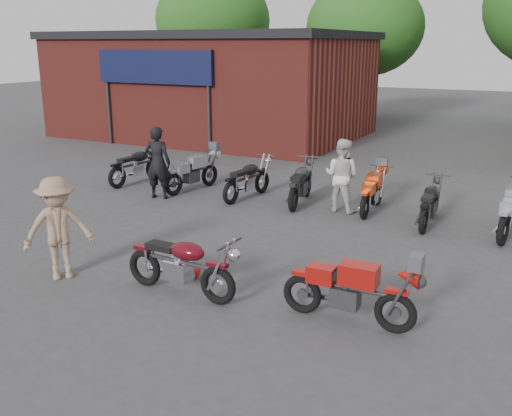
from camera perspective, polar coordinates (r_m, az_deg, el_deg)
The scene contains 16 objects.
ground at distance 9.16m, azimuth -2.25°, elevation -8.43°, with size 90.00×90.00×0.00m, color #393A3C.
brick_building at distance 25.04m, azimuth -4.18°, elevation 11.94°, with size 12.00×8.00×4.00m, color maroon.
tree_0 at distance 34.41m, azimuth -4.31°, elevation 16.57°, with size 6.56×6.56×8.20m, color #1B4813, non-canonical shape.
tree_1 at distance 30.61m, azimuth 10.72°, elevation 15.65°, with size 5.92×5.92×7.40m, color #1B4813, non-canonical shape.
vintage_motorcycle at distance 8.92m, azimuth -7.46°, elevation -5.29°, with size 1.96×0.65×1.14m, color #520A13, non-canonical shape.
sportbike at distance 8.10m, azimuth 9.44°, elevation -7.85°, with size 1.87×0.62×1.09m, color #A9120E, non-canonical shape.
helmet at distance 9.71m, azimuth -6.36°, elevation -6.20°, with size 0.29×0.29×0.26m, color red.
person_dark at distance 14.61m, azimuth -9.79°, elevation 4.50°, with size 0.67×0.44×1.84m, color black.
person_light at distance 13.40m, azimuth 8.54°, elevation 3.24°, with size 0.83×0.65×1.72m, color silver.
person_tan at distance 9.95m, azimuth -19.18°, elevation -1.95°, with size 1.13×0.65×1.74m, color #95775C.
row_bike_0 at distance 16.39m, azimuth -11.85°, elevation 4.37°, with size 1.95×0.64×1.13m, color black, non-canonical shape.
row_bike_1 at distance 15.35m, azimuth -6.32°, elevation 3.79°, with size 1.90×0.63×1.10m, color #9699A4, non-canonical shape.
row_bike_2 at distance 14.45m, azimuth -0.82°, elevation 3.09°, with size 1.89×0.62×1.09m, color black, non-canonical shape.
row_bike_3 at distance 13.99m, azimuth 4.52°, elevation 2.70°, with size 1.97×0.65×1.14m, color #242427, non-canonical shape.
row_bike_4 at distance 13.57m, azimuth 11.59°, elevation 1.82°, with size 1.82×0.60×1.06m, color #AA330E, non-canonical shape.
row_bike_5 at distance 12.86m, azimuth 17.02°, elevation 0.67°, with size 1.84×0.61×1.07m, color black, non-canonical shape.
Camera 1 is at (4.20, -7.20, 3.80)m, focal length 40.00 mm.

